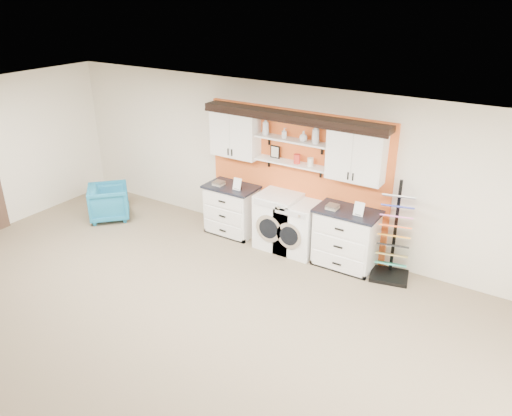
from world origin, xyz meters
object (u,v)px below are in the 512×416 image
Objects in this scene: base_cabinet_left at (232,209)px; armchair at (109,202)px; dryer at (299,227)px; washer at (279,220)px; sample_rack at (393,248)px; base_cabinet_right at (346,238)px.

armchair is (-2.41, -0.80, -0.13)m from base_cabinet_left.
washer is at bearing 180.00° from dryer.
sample_rack is (3.02, 0.03, 0.05)m from base_cabinet_left.
washer reaches higher than base_cabinet_left.
base_cabinet_right is (2.26, -0.00, 0.03)m from base_cabinet_left.
base_cabinet_right is 0.77m from sample_rack.
sample_rack reaches higher than base_cabinet_right.
sample_rack is (0.76, 0.03, 0.02)m from base_cabinet_right.
sample_rack reaches higher than dryer.
armchair is at bearing 175.38° from sample_rack.
base_cabinet_right is 0.87m from dryer.
washer is 1.31× the size of armchair.
base_cabinet_right is 1.11× the size of dryer.
dryer is 3.88m from armchair.
base_cabinet_right is at bearing 0.22° from dryer.
base_cabinet_right is 1.36× the size of armchair.
base_cabinet_left reaches higher than dryer.
base_cabinet_left is at bearing 179.86° from dryer.
dryer is at bearing -0.14° from base_cabinet_left.
dryer is (0.40, 0.00, -0.03)m from washer.
base_cabinet_left is 2.54m from armchair.
sample_rack is 2.13× the size of armchair.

